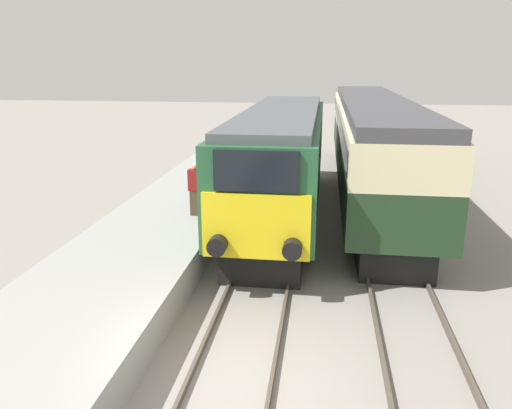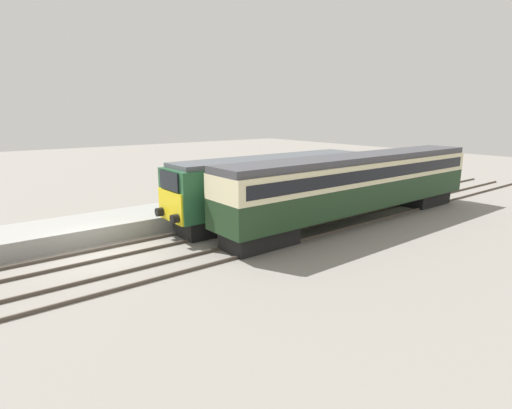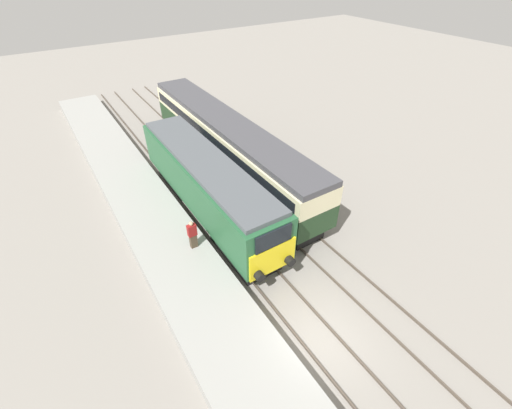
% 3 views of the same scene
% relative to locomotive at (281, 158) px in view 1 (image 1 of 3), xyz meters
% --- Properties ---
extents(ground_plane, '(120.00, 120.00, 0.00)m').
position_rel_locomotive_xyz_m(ground_plane, '(0.00, -10.09, -2.12)').
color(ground_plane, gray).
extents(platform_left, '(3.50, 50.00, 0.84)m').
position_rel_locomotive_xyz_m(platform_left, '(-3.30, -2.09, -1.70)').
color(platform_left, gray).
rests_on(platform_left, ground_plane).
extents(rails_near_track, '(1.51, 60.00, 0.14)m').
position_rel_locomotive_xyz_m(rails_near_track, '(0.00, -5.09, -2.05)').
color(rails_near_track, '#4C4238').
rests_on(rails_near_track, ground_plane).
extents(rails_far_track, '(1.50, 60.00, 0.14)m').
position_rel_locomotive_xyz_m(rails_far_track, '(3.40, -5.09, -2.05)').
color(rails_far_track, '#4C4238').
rests_on(rails_far_track, ground_plane).
extents(locomotive, '(2.70, 13.58, 3.80)m').
position_rel_locomotive_xyz_m(locomotive, '(0.00, 0.00, 0.00)').
color(locomotive, black).
rests_on(locomotive, ground_plane).
extents(passenger_carriage, '(2.75, 19.16, 3.95)m').
position_rel_locomotive_xyz_m(passenger_carriage, '(3.40, 3.75, 0.29)').
color(passenger_carriage, black).
rests_on(passenger_carriage, ground_plane).
extents(person_on_platform, '(0.44, 0.26, 1.63)m').
position_rel_locomotive_xyz_m(person_on_platform, '(-2.32, -2.95, -0.47)').
color(person_on_platform, '#473828').
rests_on(person_on_platform, platform_left).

